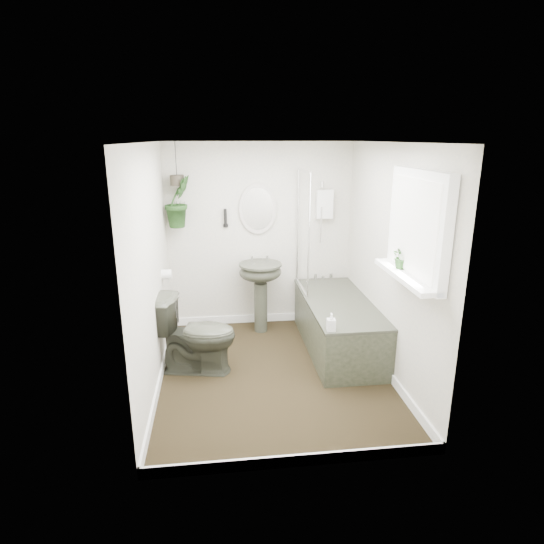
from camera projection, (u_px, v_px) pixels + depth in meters
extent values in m
cube|color=black|center=(274.00, 374.00, 4.69)|extent=(2.30, 2.80, 0.02)
cube|color=white|center=(274.00, 141.00, 4.03)|extent=(2.30, 2.80, 0.02)
cube|color=beige|center=(260.00, 236.00, 5.71)|extent=(2.30, 0.02, 2.30)
cube|color=beige|center=(300.00, 324.00, 3.02)|extent=(2.30, 0.02, 2.30)
cube|color=beige|center=(151.00, 271.00, 4.23)|extent=(0.02, 2.80, 2.30)
cube|color=beige|center=(390.00, 263.00, 4.50)|extent=(0.02, 2.80, 2.30)
cube|color=white|center=(274.00, 369.00, 4.68)|extent=(2.30, 2.80, 0.10)
cube|color=white|center=(324.00, 204.00, 5.62)|extent=(0.20, 0.10, 0.35)
ellipsoid|color=#BEB5AB|center=(258.00, 209.00, 5.57)|extent=(0.46, 0.03, 0.62)
cylinder|color=black|center=(225.00, 218.00, 5.54)|extent=(0.04, 0.04, 0.22)
cylinder|color=white|center=(166.00, 274.00, 4.97)|extent=(0.11, 0.11, 0.11)
cube|color=white|center=(418.00, 226.00, 3.68)|extent=(0.08, 1.00, 0.90)
cube|color=white|center=(405.00, 276.00, 3.79)|extent=(0.18, 1.00, 0.04)
cube|color=white|center=(413.00, 226.00, 3.68)|extent=(0.01, 0.86, 0.76)
imported|color=#33362B|center=(196.00, 334.00, 4.65)|extent=(0.87, 0.60, 0.82)
imported|color=black|center=(403.00, 256.00, 3.91)|extent=(0.21, 0.19, 0.21)
imported|color=black|center=(178.00, 201.00, 5.30)|extent=(0.43, 0.42, 0.60)
imported|color=black|center=(331.00, 322.00, 4.29)|extent=(0.09, 0.09, 0.17)
cylinder|color=#342E24|center=(177.00, 180.00, 5.23)|extent=(0.16, 0.16, 0.12)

